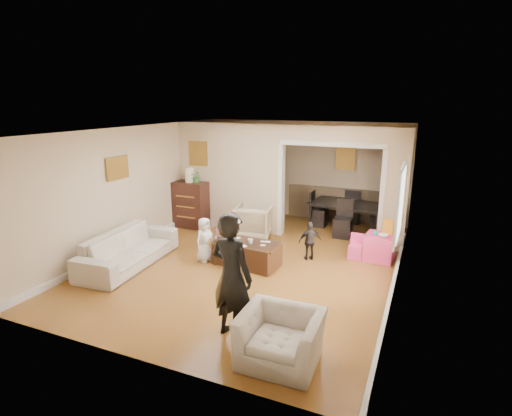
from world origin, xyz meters
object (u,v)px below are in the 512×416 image
at_px(coffee_table, 247,253).
at_px(cyan_cup, 375,233).
at_px(child_kneel_b, 222,236).
at_px(child_toddler, 310,241).
at_px(sofa, 129,249).
at_px(dining_table, 348,217).
at_px(armchair_front, 280,338).
at_px(adult_person, 232,276).
at_px(play_table, 380,247).
at_px(table_lamp, 190,175).
at_px(child_kneel_a, 205,240).
at_px(armchair_back, 254,221).
at_px(dresser, 191,205).
at_px(coffee_cup, 250,241).

relative_size(coffee_table, cyan_cup, 15.61).
xyz_separation_m(child_kneel_b, child_toddler, (1.75, 0.45, -0.01)).
height_order(cyan_cup, child_toddler, child_toddler).
distance_m(sofa, dining_table, 5.27).
bearing_deg(armchair_front, adult_person, 158.98).
height_order(armchair_front, coffee_table, armchair_front).
xyz_separation_m(armchair_front, coffee_table, (-1.63, 2.60, -0.08)).
bearing_deg(play_table, child_toddler, -157.76).
xyz_separation_m(table_lamp, coffee_table, (2.32, -1.70, -1.10)).
bearing_deg(dining_table, child_kneel_a, -115.35).
distance_m(table_lamp, play_table, 4.81).
xyz_separation_m(armchair_back, play_table, (2.90, -0.31, -0.11)).
height_order(dresser, table_lamp, table_lamp).
relative_size(coffee_table, child_kneel_b, 1.54).
bearing_deg(dresser, table_lamp, 0.00).
xyz_separation_m(coffee_table, coffee_cup, (0.10, -0.05, 0.28)).
xyz_separation_m(sofa, adult_person, (2.96, -1.42, 0.55)).
xyz_separation_m(armchair_back, coffee_cup, (0.65, -1.64, 0.14)).
xyz_separation_m(table_lamp, child_kneel_b, (1.62, -1.40, -0.93)).
distance_m(coffee_cup, play_table, 2.63).
height_order(armchair_front, coffee_cup, armchair_front).
bearing_deg(dresser, child_toddler, -15.74).
distance_m(cyan_cup, child_kneel_b, 3.10).
relative_size(armchair_front, play_table, 1.76).
xyz_separation_m(table_lamp, dining_table, (3.70, 1.35, -1.01)).
distance_m(coffee_table, child_toddler, 1.30).
xyz_separation_m(dining_table, child_kneel_a, (-2.23, -3.20, 0.12)).
bearing_deg(sofa, adult_person, -120.12).
xyz_separation_m(dresser, coffee_cup, (2.42, -1.75, -0.06)).
bearing_deg(play_table, armchair_back, 173.97).
relative_size(table_lamp, play_table, 0.65).
bearing_deg(coffee_table, child_kneel_a, -169.99).
distance_m(dresser, coffee_table, 2.90).
relative_size(coffee_table, adult_person, 0.71).
relative_size(child_kneel_a, child_toddler, 1.13).
bearing_deg(play_table, cyan_cup, -153.43).
relative_size(armchair_front, dining_table, 0.52).
xyz_separation_m(sofa, child_toddler, (3.17, 1.65, 0.06)).
distance_m(armchair_back, cyan_cup, 2.83).
bearing_deg(dining_table, armchair_back, -133.28).
bearing_deg(child_kneel_a, coffee_cup, -67.55).
relative_size(play_table, child_kneel_a, 0.62).
relative_size(sofa, child_kneel_a, 2.54).
height_order(dining_table, child_kneel_a, child_kneel_a).
bearing_deg(dresser, cyan_cup, -5.86).
height_order(dresser, child_toddler, dresser).
relative_size(dresser, coffee_cup, 11.08).
bearing_deg(cyan_cup, play_table, 26.57).
bearing_deg(coffee_table, child_kneel_b, 156.80).
bearing_deg(child_kneel_b, cyan_cup, -86.04).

